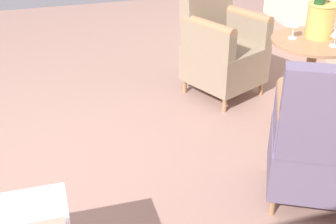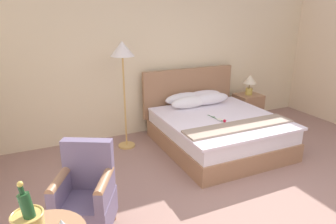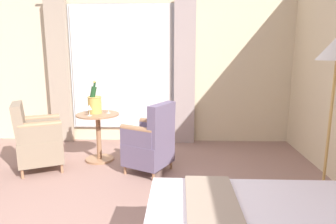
{
  "view_description": "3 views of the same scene",
  "coord_description": "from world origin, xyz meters",
  "px_view_note": "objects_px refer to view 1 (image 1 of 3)",
  "views": [
    {
      "loc": [
        -0.36,
        2.58,
        1.87
      ],
      "look_at": [
        -0.86,
        0.86,
        0.89
      ],
      "focal_mm": 50.0,
      "sensor_mm": 36.0,
      "label": 1
    },
    {
      "loc": [
        -2.16,
        -2.06,
        2.18
      ],
      "look_at": [
        -0.82,
        0.86,
        1.1
      ],
      "focal_mm": 32.0,
      "sensor_mm": 36.0,
      "label": 2
    },
    {
      "loc": [
        1.97,
        1.01,
        1.6
      ],
      "look_at": [
        -0.96,
        0.9,
        1.01
      ],
      "focal_mm": 32.0,
      "sensor_mm": 36.0,
      "label": 3
    }
  ],
  "objects_px": {
    "armchair_by_window": "(319,143)",
    "champagne_bucket": "(321,16)",
    "armchair_facing_bed": "(221,48)",
    "side_table_round": "(309,78)",
    "wine_glass_near_edge": "(336,33)",
    "wine_glass_near_bucket": "(294,23)"
  },
  "relations": [
    {
      "from": "wine_glass_near_bucket",
      "to": "wine_glass_near_edge",
      "type": "bearing_deg",
      "value": 131.9
    },
    {
      "from": "side_table_round",
      "to": "armchair_facing_bed",
      "type": "height_order",
      "value": "armchair_facing_bed"
    },
    {
      "from": "side_table_round",
      "to": "wine_glass_near_edge",
      "type": "bearing_deg",
      "value": 112.64
    },
    {
      "from": "side_table_round",
      "to": "armchair_facing_bed",
      "type": "bearing_deg",
      "value": -61.18
    },
    {
      "from": "armchair_by_window",
      "to": "armchair_facing_bed",
      "type": "height_order",
      "value": "armchair_by_window"
    },
    {
      "from": "armchair_by_window",
      "to": "wine_glass_near_bucket",
      "type": "bearing_deg",
      "value": -107.52
    },
    {
      "from": "side_table_round",
      "to": "wine_glass_near_edge",
      "type": "distance_m",
      "value": 0.43
    },
    {
      "from": "wine_glass_near_edge",
      "to": "armchair_by_window",
      "type": "xyz_separation_m",
      "value": [
        0.48,
        0.67,
        -0.39
      ]
    },
    {
      "from": "wine_glass_near_bucket",
      "to": "armchair_by_window",
      "type": "relative_size",
      "value": 0.16
    },
    {
      "from": "wine_glass_near_bucket",
      "to": "champagne_bucket",
      "type": "bearing_deg",
      "value": 173.62
    },
    {
      "from": "champagne_bucket",
      "to": "armchair_facing_bed",
      "type": "xyz_separation_m",
      "value": [
        0.46,
        -0.68,
        -0.44
      ]
    },
    {
      "from": "side_table_round",
      "to": "wine_glass_near_bucket",
      "type": "bearing_deg",
      "value": -28.88
    },
    {
      "from": "wine_glass_near_bucket",
      "to": "armchair_facing_bed",
      "type": "distance_m",
      "value": 0.82
    },
    {
      "from": "side_table_round",
      "to": "armchair_facing_bed",
      "type": "xyz_separation_m",
      "value": [
        0.4,
        -0.74,
        0.01
      ]
    },
    {
      "from": "armchair_by_window",
      "to": "champagne_bucket",
      "type": "bearing_deg",
      "value": -118.61
    },
    {
      "from": "wine_glass_near_bucket",
      "to": "armchair_by_window",
      "type": "bearing_deg",
      "value": 72.48
    },
    {
      "from": "wine_glass_near_edge",
      "to": "armchair_by_window",
      "type": "height_order",
      "value": "armchair_by_window"
    },
    {
      "from": "side_table_round",
      "to": "wine_glass_near_bucket",
      "type": "distance_m",
      "value": 0.45
    },
    {
      "from": "side_table_round",
      "to": "champagne_bucket",
      "type": "relative_size",
      "value": 1.48
    },
    {
      "from": "side_table_round",
      "to": "champagne_bucket",
      "type": "height_order",
      "value": "champagne_bucket"
    },
    {
      "from": "champagne_bucket",
      "to": "armchair_facing_bed",
      "type": "distance_m",
      "value": 0.93
    },
    {
      "from": "side_table_round",
      "to": "wine_glass_near_edge",
      "type": "relative_size",
      "value": 5.31
    }
  ]
}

